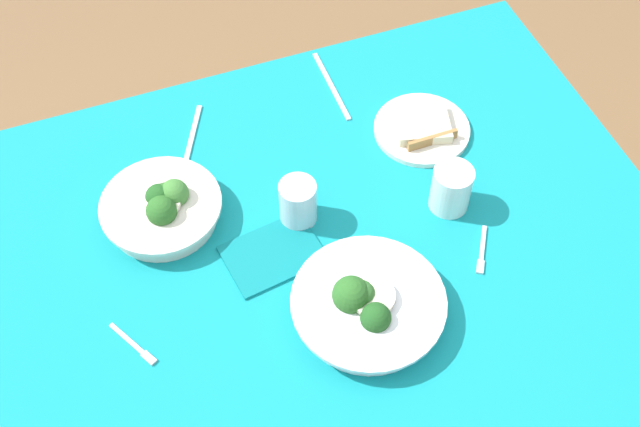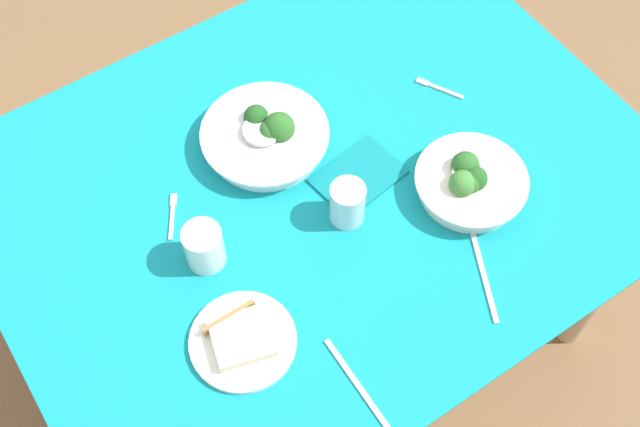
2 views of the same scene
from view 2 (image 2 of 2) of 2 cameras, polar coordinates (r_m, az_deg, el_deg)
The scene contains 12 objects.
ground_plane at distance 2.26m, azimuth -0.02°, elevation -7.62°, with size 6.00×6.00×0.00m, color brown.
dining_table at distance 1.72m, azimuth -0.03°, elevation 0.40°, with size 1.33×1.04×0.71m.
broccoli_bowl_far at distance 1.62m, azimuth 10.54°, elevation 2.18°, with size 0.23×0.23×0.08m.
broccoli_bowl_near at distance 1.67m, azimuth -3.83°, elevation 5.50°, with size 0.27×0.27×0.09m.
bread_side_plate at distance 1.47m, azimuth -5.51°, elevation -8.87°, with size 0.19×0.19×0.03m.
water_glass_center at distance 1.55m, azimuth 1.94°, elevation 0.73°, with size 0.07×0.07×0.09m, color silver.
water_glass_side at distance 1.52m, azimuth -8.20°, elevation -2.33°, with size 0.08×0.08×0.09m, color silver.
fork_by_far_bowl at distance 1.79m, azimuth 8.32°, elevation 8.79°, with size 0.06×0.10×0.00m.
fork_by_near_bowl at distance 1.62m, azimuth -10.39°, elevation -0.06°, with size 0.07×0.09×0.00m.
table_knife_left at distance 1.44m, azimuth 2.79°, elevation -12.16°, with size 0.21×0.01×0.00m, color #B7B7BC.
table_knife_right at distance 1.56m, azimuth 11.51°, elevation -4.28°, with size 0.20×0.01×0.00m, color #B7B7BC.
napkin_folded_upper at distance 1.64m, azimuth 2.71°, elevation 2.68°, with size 0.17×0.12×0.01m, color #0F777D.
Camera 2 is at (0.50, 0.75, 2.07)m, focal length 45.23 mm.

